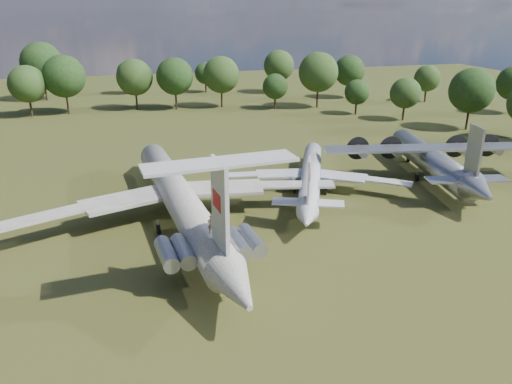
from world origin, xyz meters
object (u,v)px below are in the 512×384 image
object	(u,v)px
tu104_jet	(311,180)
an12_transport	(431,164)
person_on_il62	(211,224)
il62_airliner	(180,204)

from	to	relation	value
tu104_jet	an12_transport	size ratio (longest dim) A/B	1.02
an12_transport	person_on_il62	distance (m)	44.82
il62_airliner	tu104_jet	bearing A→B (deg)	13.02
an12_transport	person_on_il62	size ratio (longest dim) A/B	20.12
an12_transport	person_on_il62	world-z (taller)	person_on_il62
il62_airliner	an12_transport	world-z (taller)	il62_airliner
tu104_jet	an12_transport	bearing A→B (deg)	24.53
il62_airliner	person_on_il62	size ratio (longest dim) A/B	29.27
tu104_jet	person_on_il62	distance (m)	28.64
il62_airliner	tu104_jet	xyz separation A→B (m)	(19.83, 6.53, -0.76)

